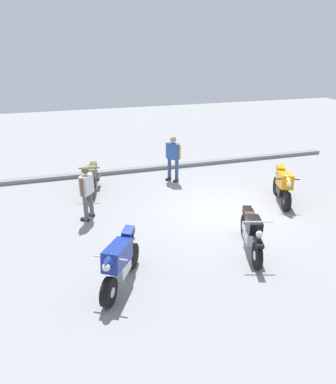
{
  "coord_description": "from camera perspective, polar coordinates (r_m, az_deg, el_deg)",
  "views": [
    {
      "loc": [
        -4.64,
        -8.98,
        4.88
      ],
      "look_at": [
        -1.75,
        0.4,
        0.75
      ],
      "focal_mm": 33.35,
      "sensor_mm": 36.0,
      "label": 1
    }
  ],
  "objects": [
    {
      "name": "ground_plane",
      "position": [
        11.22,
        9.19,
        -3.28
      ],
      "size": [
        40.0,
        40.0,
        0.0
      ],
      "primitive_type": "plane",
      "color": "gray"
    },
    {
      "name": "curb_edge",
      "position": [
        15.13,
        1.65,
        4.29
      ],
      "size": [
        14.0,
        0.3,
        0.15
      ],
      "primitive_type": "cube",
      "color": "gray",
      "rests_on": "ground"
    },
    {
      "name": "motorcycle_orange_sportbike",
      "position": [
        12.19,
        17.94,
        1.08
      ],
      "size": [
        0.98,
        1.88,
        1.14
      ],
      "rotation": [
        0.0,
        0.0,
        4.33
      ],
      "color": "black",
      "rests_on": "ground"
    },
    {
      "name": "motorcycle_olive_vintage",
      "position": [
        12.71,
        -12.0,
        2.08
      ],
      "size": [
        0.82,
        1.94,
        1.07
      ],
      "rotation": [
        0.0,
        0.0,
        4.5
      ],
      "color": "black",
      "rests_on": "ground"
    },
    {
      "name": "motorcycle_black_cruiser",
      "position": [
        9.15,
        13.21,
        -6.29
      ],
      "size": [
        0.92,
        2.03,
        1.09
      ],
      "rotation": [
        0.0,
        0.0,
        4.41
      ],
      "color": "black",
      "rests_on": "ground"
    },
    {
      "name": "motorcycle_blue_sportbike",
      "position": [
        7.77,
        -7.75,
        -10.88
      ],
      "size": [
        1.15,
        1.78,
        1.14
      ],
      "rotation": [
        0.0,
        0.0,
        4.19
      ],
      "color": "black",
      "rests_on": "ground"
    },
    {
      "name": "person_in_white_shirt",
      "position": [
        10.59,
        -12.84,
        0.32
      ],
      "size": [
        0.5,
        0.57,
        1.64
      ],
      "rotation": [
        0.0,
        0.0,
        2.53
      ],
      "color": "#59595B",
      "rests_on": "ground"
    },
    {
      "name": "person_in_blue_shirt",
      "position": [
        13.34,
        0.82,
        5.85
      ],
      "size": [
        0.52,
        0.58,
        1.72
      ],
      "rotation": [
        0.0,
        0.0,
        3.8
      ],
      "color": "#384772",
      "rests_on": "ground"
    }
  ]
}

